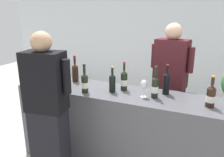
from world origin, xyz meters
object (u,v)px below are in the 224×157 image
Objects in this scene: wine_bottle_0 at (56,74)px; person_server at (169,91)px; wine_bottle_4 at (211,96)px; wine_bottle_7 at (85,83)px; wine_bottle_3 at (166,82)px; wine_bottle_5 at (155,87)px; wine_glass at (144,85)px; wine_bottle_6 at (75,72)px; wine_bottle_8 at (63,70)px; wine_bottle_2 at (112,82)px; person_guest at (48,118)px; wine_bottle_1 at (124,80)px.

wine_bottle_0 is 1.51m from person_server.
wine_bottle_7 is (-1.32, -0.14, 0.00)m from wine_bottle_4.
wine_bottle_5 reaches higher than wine_bottle_3.
wine_bottle_5 is 0.12m from wine_glass.
wine_bottle_6 reaches higher than wine_bottle_7.
wine_glass is (-0.66, -0.01, 0.02)m from wine_bottle_4.
wine_bottle_7 is 0.67m from wine_glass.
wine_bottle_8 is (-1.40, 0.02, -0.01)m from wine_bottle_3.
wine_bottle_4 reaches higher than wine_glass.
wine_bottle_4 is 0.87× the size of wine_bottle_8.
wine_bottle_5 is at bearing 1.65° from wine_bottle_2.
wine_bottle_6 reaches higher than wine_bottle_2.
wine_bottle_4 reaches higher than wine_bottle_2.
person_server is at bearing 126.20° from wine_bottle_4.
wine_bottle_6 is at bearing 173.46° from wine_bottle_4.
person_guest reaches higher than wine_glass.
wine_bottle_3 is 1.76× the size of wine_glass.
wine_bottle_0 is at bearing 119.67° from person_guest.
wine_bottle_5 is at bearing 0.13° from wine_bottle_0.
wine_bottle_0 is 1.10× the size of wine_bottle_2.
person_server reaches higher than wine_bottle_5.
person_server is at bearing 50.76° from wine_bottle_2.
wine_bottle_8 is (-1.86, 0.20, 0.02)m from wine_bottle_4.
wine_bottle_5 is 1.06× the size of wine_bottle_7.
wine_bottle_2 is 0.64m from wine_bottle_6.
wine_bottle_6 is at bearing 174.47° from wine_bottle_1.
wine_bottle_7 is (-0.38, -0.26, -0.00)m from wine_bottle_1.
wine_bottle_7 is at bearing -168.76° from wine_glass.
wine_bottle_5 reaches higher than wine_bottle_7.
wine_bottle_1 is 0.75m from person_server.
wine_bottle_2 is 0.91× the size of wine_bottle_7.
wine_bottle_6 is at bearing 135.79° from wine_bottle_7.
wine_bottle_5 is 1.32m from wine_bottle_8.
wine_bottle_4 is (1.04, -0.01, -0.00)m from wine_bottle_2.
wine_glass is at bearing -9.96° from wine_bottle_8.
wine_bottle_3 is 0.20× the size of person_server.
person_server is at bearing 22.72° from wine_bottle_6.
wine_bottle_7 reaches higher than wine_glass.
person_server reaches higher than wine_bottle_6.
wine_bottle_3 reaches higher than wine_bottle_1.
wine_bottle_8 is at bearing -160.96° from person_server.
wine_bottle_7 is 0.55m from person_guest.
wine_bottle_3 reaches higher than wine_bottle_2.
wine_bottle_8 is at bearing 166.56° from wine_bottle_2.
wine_bottle_4 is at bearing -53.80° from person_server.
wine_bottle_0 is at bearing -173.07° from wine_bottle_3.
wine_bottle_8 is 0.92m from person_guest.
wine_glass is at bearing 11.24° from wine_bottle_7.
wine_bottle_1 is at bearing -172.06° from wine_bottle_3.
wine_bottle_0 is 1.29m from wine_bottle_5.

